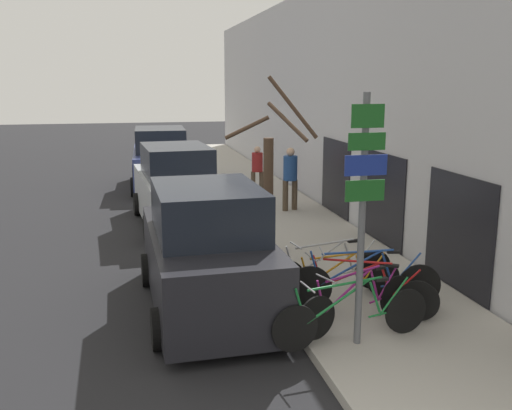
# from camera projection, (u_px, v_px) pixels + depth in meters

# --- Properties ---
(ground_plane) EXTENTS (80.00, 80.00, 0.00)m
(ground_plane) POSITION_uv_depth(u_px,v_px,m) (185.00, 231.00, 14.57)
(ground_plane) COLOR black
(sidewalk_curb) EXTENTS (3.20, 32.00, 0.15)m
(sidewalk_curb) POSITION_uv_depth(u_px,v_px,m) (259.00, 201.00, 17.78)
(sidewalk_curb) COLOR #ADA89E
(sidewalk_curb) RESTS_ON ground
(building_facade) EXTENTS (0.23, 32.00, 6.50)m
(building_facade) POSITION_uv_depth(u_px,v_px,m) (316.00, 99.00, 17.40)
(building_facade) COLOR #BCBCC1
(building_facade) RESTS_ON ground
(signpost) EXTENTS (0.59, 0.12, 3.46)m
(signpost) POSITION_uv_depth(u_px,v_px,m) (363.00, 206.00, 7.57)
(signpost) COLOR #595B60
(signpost) RESTS_ON sidewalk_curb
(bicycle_0) EXTENTS (2.41, 0.48, 0.92)m
(bicycle_0) POSITION_uv_depth(u_px,v_px,m) (352.00, 316.00, 7.94)
(bicycle_0) COLOR black
(bicycle_0) RESTS_ON sidewalk_curb
(bicycle_1) EXTENTS (2.11, 0.82, 0.90)m
(bicycle_1) POSITION_uv_depth(u_px,v_px,m) (358.00, 303.00, 8.44)
(bicycle_1) COLOR black
(bicycle_1) RESTS_ON sidewalk_curb
(bicycle_2) EXTENTS (1.94, 1.30, 0.88)m
(bicycle_2) POSITION_uv_depth(u_px,v_px,m) (364.00, 290.00, 8.96)
(bicycle_2) COLOR black
(bicycle_2) RESTS_ON sidewalk_curb
(bicycle_3) EXTENTS (2.45, 0.58, 0.99)m
(bicycle_3) POSITION_uv_depth(u_px,v_px,m) (365.00, 283.00, 9.15)
(bicycle_3) COLOR black
(bicycle_3) RESTS_ON sidewalk_curb
(bicycle_4) EXTENTS (2.09, 0.44, 0.83)m
(bicycle_4) POSITION_uv_depth(u_px,v_px,m) (343.00, 280.00, 9.48)
(bicycle_4) COLOR black
(bicycle_4) RESTS_ON sidewalk_curb
(bicycle_5) EXTENTS (2.35, 0.48, 0.96)m
(bicycle_5) POSITION_uv_depth(u_px,v_px,m) (331.00, 272.00, 9.74)
(bicycle_5) COLOR black
(bicycle_5) RESTS_ON sidewalk_curb
(parked_car_0) EXTENTS (2.10, 4.34, 2.12)m
(parked_car_0) POSITION_uv_depth(u_px,v_px,m) (207.00, 253.00, 9.39)
(parked_car_0) COLOR black
(parked_car_0) RESTS_ON ground
(parked_car_1) EXTENTS (2.23, 4.74, 2.13)m
(parked_car_1) POSITION_uv_depth(u_px,v_px,m) (176.00, 189.00, 14.95)
(parked_car_1) COLOR #B2B7BC
(parked_car_1) RESTS_ON ground
(parked_car_2) EXTENTS (2.20, 4.84, 2.15)m
(parked_car_2) POSITION_uv_depth(u_px,v_px,m) (161.00, 161.00, 20.26)
(parked_car_2) COLOR navy
(parked_car_2) RESTS_ON ground
(pedestrian_near) EXTENTS (0.46, 0.40, 1.78)m
(pedestrian_near) POSITION_uv_depth(u_px,v_px,m) (290.00, 174.00, 16.03)
(pedestrian_near) COLOR #4C3D2D
(pedestrian_near) RESTS_ON sidewalk_curb
(pedestrian_far) EXTENTS (0.41, 0.35, 1.57)m
(pedestrian_far) POSITION_uv_depth(u_px,v_px,m) (257.00, 167.00, 18.24)
(pedestrian_far) COLOR #4C3D2D
(pedestrian_far) RESTS_ON sidewalk_curb
(street_tree) EXTENTS (1.93, 1.00, 3.71)m
(street_tree) POSITION_uv_depth(u_px,v_px,m) (270.00, 181.00, 11.95)
(street_tree) COLOR #4C3828
(street_tree) RESTS_ON sidewalk_curb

